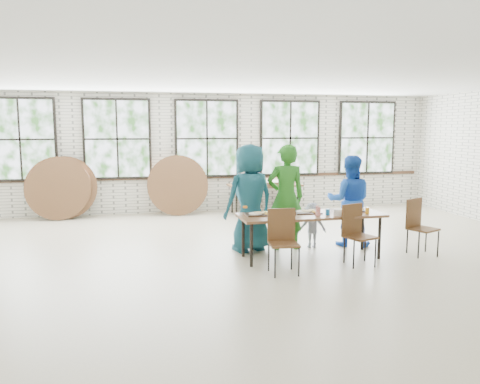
# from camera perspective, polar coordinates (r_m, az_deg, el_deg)

# --- Properties ---
(room) EXTENTS (12.00, 12.00, 12.00)m
(room) POSITION_cam_1_polar(r_m,az_deg,el_deg) (11.94, -4.06, 6.29)
(room) COLOR #C2B59A
(room) RESTS_ON ground
(dining_table) EXTENTS (2.42, 0.88, 0.74)m
(dining_table) POSITION_cam_1_polar(r_m,az_deg,el_deg) (7.79, 8.66, -3.03)
(dining_table) COLOR brown
(dining_table) RESTS_ON ground
(chair_near_left) EXTENTS (0.45, 0.44, 0.95)m
(chair_near_left) POSITION_cam_1_polar(r_m,az_deg,el_deg) (7.00, 5.20, -5.29)
(chair_near_left) COLOR #53341B
(chair_near_left) RESTS_ON ground
(chair_near_right) EXTENTS (0.53, 0.52, 0.95)m
(chair_near_right) POSITION_cam_1_polar(r_m,az_deg,el_deg) (7.62, 13.94, -4.41)
(chair_near_right) COLOR #53341B
(chair_near_right) RESTS_ON ground
(chair_spare) EXTENTS (0.55, 0.54, 0.95)m
(chair_spare) POSITION_cam_1_polar(r_m,az_deg,el_deg) (8.52, 20.90, -3.42)
(chair_spare) COLOR #53341B
(chair_spare) RESTS_ON ground
(adult_teal) EXTENTS (1.06, 0.85, 1.87)m
(adult_teal) POSITION_cam_1_polar(r_m,az_deg,el_deg) (8.11, 1.20, -0.74)
(adult_teal) COLOR #175657
(adult_teal) RESTS_ON ground
(adult_green) EXTENTS (0.69, 0.46, 1.86)m
(adult_green) POSITION_cam_1_polar(r_m,az_deg,el_deg) (8.28, 5.59, -0.63)
(adult_green) COLOR #256E1D
(adult_green) RESTS_ON ground
(toddler) EXTENTS (0.55, 0.35, 0.81)m
(toddler) POSITION_cam_1_polar(r_m,az_deg,el_deg) (8.54, 8.77, -4.02)
(toddler) COLOR #121A3A
(toddler) RESTS_ON ground
(adult_blue) EXTENTS (0.98, 0.89, 1.65)m
(adult_blue) POSITION_cam_1_polar(r_m,az_deg,el_deg) (8.74, 13.18, -1.05)
(adult_blue) COLOR blue
(adult_blue) RESTS_ON ground
(storage_table) EXTENTS (1.84, 0.84, 0.74)m
(storage_table) POSITION_cam_1_polar(r_m,az_deg,el_deg) (11.74, 3.03, 0.68)
(storage_table) COLOR brown
(storage_table) RESTS_ON ground
(tabletop_clutter) EXTENTS (2.07, 0.57, 0.11)m
(tabletop_clutter) POSITION_cam_1_polar(r_m,az_deg,el_deg) (7.79, 9.27, -2.47)
(tabletop_clutter) COLOR black
(tabletop_clutter) RESTS_ON dining_table
(round_tops_stacked) EXTENTS (1.50, 1.50, 0.13)m
(round_tops_stacked) POSITION_cam_1_polar(r_m,az_deg,el_deg) (11.72, 3.04, 1.26)
(round_tops_stacked) COLOR brown
(round_tops_stacked) RESTS_ON storage_table
(round_tops_leaning) EXTENTS (4.30, 0.45, 1.48)m
(round_tops_leaning) POSITION_cam_1_polar(r_m,az_deg,el_deg) (11.66, -16.54, 0.56)
(round_tops_leaning) COLOR brown
(round_tops_leaning) RESTS_ON ground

